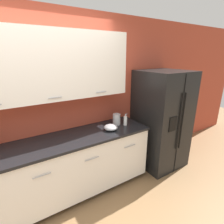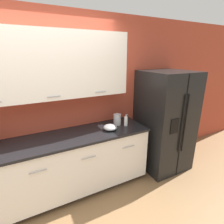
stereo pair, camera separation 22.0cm
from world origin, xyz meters
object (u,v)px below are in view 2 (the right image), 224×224
at_px(refrigerator, 164,121).
at_px(steel_canister, 117,119).
at_px(mixing_bowl, 110,127).
at_px(soap_dispenser, 126,121).

relative_size(refrigerator, steel_canister, 9.19).
distance_m(refrigerator, mixing_bowl, 1.08).
bearing_deg(refrigerator, soap_dispenser, 176.65).
bearing_deg(refrigerator, steel_canister, 170.56).
distance_m(refrigerator, steel_canister, 0.91).
bearing_deg(soap_dispenser, steel_canister, 135.21).
distance_m(refrigerator, soap_dispenser, 0.79).
xyz_separation_m(soap_dispenser, mixing_bowl, (-0.30, -0.03, -0.04)).
relative_size(soap_dispenser, mixing_bowl, 0.90).
xyz_separation_m(steel_canister, mixing_bowl, (-0.19, -0.14, -0.05)).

